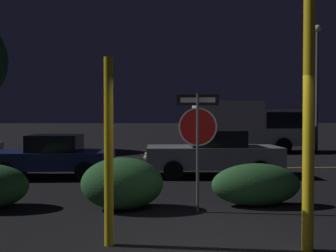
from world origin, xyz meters
TOP-DOWN VIEW (x-y plane):
  - ground_plane at (0.00, 0.00)m, footprint 260.00×260.00m
  - road_center_stripe at (0.00, 8.52)m, footprint 43.24×0.12m
  - stop_sign at (0.05, 2.11)m, footprint 0.84×0.19m
  - yellow_pole_left at (-1.56, 0.24)m, footprint 0.14×0.14m
  - yellow_pole_right at (1.29, -0.18)m, footprint 0.16×0.16m
  - hedge_bush_2 at (-1.48, 2.43)m, footprint 1.70×1.13m
  - hedge_bush_3 at (1.38, 2.53)m, footprint 1.94×0.80m
  - passing_car_2 at (-3.92, 6.79)m, footprint 3.96×1.95m
  - passing_car_3 at (1.26, 6.74)m, footprint 4.44×2.03m
  - delivery_truck at (4.73, 15.13)m, footprint 5.72×2.62m
  - street_lamp at (8.74, 15.13)m, footprint 0.41×0.41m

SIDE VIEW (x-z plane):
  - ground_plane at x=0.00m, z-range 0.00..0.00m
  - road_center_stripe at x=0.00m, z-range 0.00..0.01m
  - hedge_bush_3 at x=1.38m, z-range 0.00..0.92m
  - hedge_bush_2 at x=-1.48m, z-range 0.00..1.08m
  - passing_car_2 at x=-3.92m, z-range 0.00..1.36m
  - passing_car_3 at x=1.26m, z-range -0.01..1.49m
  - yellow_pole_left at x=-1.56m, z-range 0.00..2.80m
  - delivery_truck at x=4.73m, z-range 0.13..2.93m
  - stop_sign at x=0.05m, z-range 0.50..2.89m
  - yellow_pole_right at x=1.29m, z-range 0.00..3.58m
  - street_lamp at x=8.74m, z-range 0.83..7.96m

